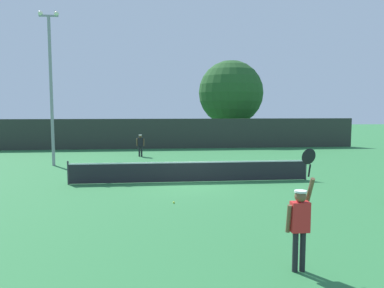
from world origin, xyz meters
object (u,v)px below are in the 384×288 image
player_receiving (140,143)px  tennis_ball (174,202)px  parked_car_near (137,136)px  parked_car_mid (225,133)px  light_pole (51,80)px  large_tree (231,93)px  player_serving (300,218)px

player_receiving → tennis_ball: bearing=97.2°
parked_car_near → parked_car_mid: same height
parked_car_near → light_pole: bearing=-113.5°
light_pole → parked_car_near: (4.33, 13.89, -4.33)m
parked_car_near → tennis_ball: bearing=-90.4°
player_receiving → parked_car_near: 10.18m
large_tree → parked_car_mid: size_ratio=1.89×
tennis_ball → light_pole: (-6.74, 9.71, 5.07)m
light_pole → parked_car_near: light_pole is taller
player_serving → parked_car_mid: 33.22m
player_receiving → light_pole: 7.53m
player_serving → large_tree: bearing=81.1°
player_receiving → large_tree: bearing=-129.6°
parked_car_mid → light_pole: bearing=-133.5°
player_receiving → light_pole: size_ratio=0.17×
player_receiving → parked_car_mid: parked_car_mid is taller
player_receiving → parked_car_mid: bearing=-122.6°
player_serving → parked_car_mid: bearing=82.0°
light_pole → large_tree: light_pole is taller
player_receiving → large_tree: 14.21m
large_tree → parked_car_near: large_tree is taller
player_serving → tennis_ball: player_serving is taller
large_tree → player_receiving: bearing=-129.6°
tennis_ball → large_tree: (6.98, 23.94, 4.95)m
player_serving → parked_car_near: size_ratio=0.59×
player_serving → parked_car_near: (-4.75, 29.48, -0.37)m
large_tree → parked_car_near: 10.30m
parked_car_near → parked_car_mid: 9.99m
parked_car_near → parked_car_mid: bearing=13.8°
large_tree → parked_car_mid: 5.21m
large_tree → parked_car_mid: bearing=90.1°
player_receiving → light_pole: light_pole is taller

